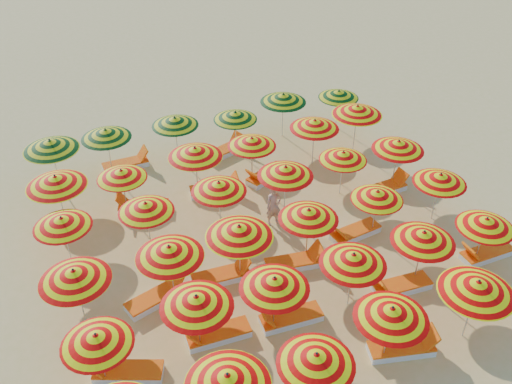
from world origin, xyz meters
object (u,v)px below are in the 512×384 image
(umbrella_31, at_px, (106,134))
(lounger_9, at_px, (295,262))
(umbrella_4, at_px, (477,287))
(umbrella_22, at_px, (343,156))
(umbrella_35, at_px, (339,94))
(lounger_1, at_px, (403,348))
(lounger_11, at_px, (384,189))
(umbrella_24, at_px, (56,181))
(lounger_2, at_px, (127,372))
(umbrella_23, at_px, (398,145))
(lounger_7, at_px, (156,297))
(umbrella_15, at_px, (309,214))
(lounger_8, at_px, (222,276))
(beachgoer_a, at_px, (274,206))
(umbrella_17, at_px, (440,179))
(umbrella_19, at_px, (146,207))
(umbrella_18, at_px, (62,222))
(umbrella_34, at_px, (283,98))
(umbrella_25, at_px, (121,174))
(umbrella_13, at_px, (169,251))
(umbrella_33, at_px, (235,116))
(lounger_6, at_px, (486,253))
(umbrella_7, at_px, (196,301))
(umbrella_10, at_px, (424,237))
(umbrella_28, at_px, (315,124))
(umbrella_26, at_px, (195,152))
(umbrella_14, at_px, (239,231))
(lounger_4, at_px, (289,318))
(umbrella_6, at_px, (96,339))
(umbrella_30, at_px, (50,145))
(umbrella_3, at_px, (392,313))
(umbrella_21, at_px, (285,171))
(umbrella_16, at_px, (377,195))
(lounger_16, at_px, (225,151))
(lounger_15, at_px, (127,164))
(umbrella_1, at_px, (228,380))
(umbrella_11, at_px, (486,223))
(lounger_13, at_px, (215,189))
(umbrella_8, at_px, (274,283))
(lounger_12, at_px, (142,206))
(umbrella_32, at_px, (175,121))
(umbrella_29, at_px, (357,110))
(umbrella_27, at_px, (252,142))

(umbrella_31, xyz_separation_m, lounger_9, (4.03, -7.33, -1.55))
(umbrella_4, relative_size, umbrella_22, 1.34)
(umbrella_35, bearing_deg, lounger_1, -111.65)
(umbrella_4, distance_m, lounger_11, 6.83)
(umbrella_24, distance_m, lounger_2, 6.88)
(umbrella_23, relative_size, lounger_7, 1.08)
(umbrella_15, bearing_deg, umbrella_22, 43.49)
(lounger_8, relative_size, beachgoer_a, 1.21)
(umbrella_17, height_order, umbrella_19, umbrella_17)
(beachgoer_a, bearing_deg, lounger_1, -83.10)
(lounger_11, bearing_deg, umbrella_18, 172.92)
(umbrella_18, relative_size, umbrella_34, 0.78)
(umbrella_25, bearing_deg, umbrella_13, -86.09)
(umbrella_33, xyz_separation_m, lounger_6, (4.75, -8.95, -1.43))
(umbrella_7, xyz_separation_m, umbrella_10, (6.60, -0.18, -0.03))
(umbrella_28, xyz_separation_m, lounger_7, (-7.46, -4.66, -1.57))
(umbrella_28, bearing_deg, umbrella_23, -51.50)
(umbrella_26, bearing_deg, umbrella_10, -56.36)
(lounger_7, bearing_deg, umbrella_14, -18.11)
(lounger_4, relative_size, lounger_8, 1.00)
(umbrella_18, xyz_separation_m, lounger_11, (10.90, -0.65, -1.45))
(umbrella_6, xyz_separation_m, beachgoer_a, (6.38, 4.05, -0.87))
(umbrella_30, bearing_deg, umbrella_17, -31.28)
(umbrella_3, height_order, umbrella_21, umbrella_21)
(umbrella_16, bearing_deg, lounger_16, 112.13)
(umbrella_14, height_order, lounger_4, umbrella_14)
(lounger_15, bearing_deg, umbrella_33, -7.43)
(umbrella_4, height_order, umbrella_7, umbrella_4)
(umbrella_1, xyz_separation_m, umbrella_11, (8.89, 2.15, -0.19))
(umbrella_16, bearing_deg, lounger_2, -165.21)
(umbrella_17, distance_m, lounger_7, 9.67)
(lounger_13, bearing_deg, lounger_6, -33.88)
(umbrella_3, xyz_separation_m, umbrella_7, (-4.16, 2.21, 0.01))
(umbrella_22, bearing_deg, umbrella_7, -146.18)
(umbrella_8, xyz_separation_m, umbrella_25, (-2.43, 6.69, -0.15))
(umbrella_1, height_order, umbrella_4, umbrella_4)
(umbrella_33, height_order, lounger_4, umbrella_33)
(umbrella_35, relative_size, lounger_2, 1.02)
(umbrella_15, distance_m, lounger_12, 6.16)
(umbrella_8, relative_size, lounger_11, 1.25)
(umbrella_33, xyz_separation_m, umbrella_35, (4.64, 0.08, -0.02))
(umbrella_25, height_order, umbrella_32, umbrella_32)
(umbrella_17, bearing_deg, umbrella_29, 91.84)
(umbrella_22, bearing_deg, umbrella_18, 179.70)
(umbrella_17, bearing_deg, lounger_13, 145.37)
(umbrella_23, bearing_deg, beachgoer_a, -176.81)
(umbrella_14, distance_m, lounger_16, 7.23)
(umbrella_14, xyz_separation_m, umbrella_27, (2.36, 4.64, -0.19))
(umbrella_8, bearing_deg, umbrella_28, 54.87)
(umbrella_30, xyz_separation_m, lounger_12, (2.41, -2.51, -1.66))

